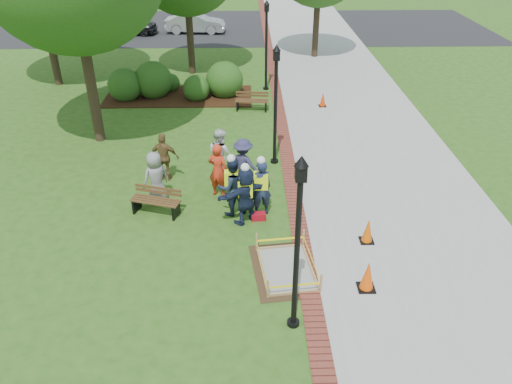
{
  "coord_description": "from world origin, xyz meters",
  "views": [
    {
      "loc": [
        0.23,
        -11.15,
        8.33
      ],
      "look_at": [
        0.5,
        1.2,
        1.0
      ],
      "focal_mm": 35.0,
      "sensor_mm": 36.0,
      "label": 1
    }
  ],
  "objects_px": {
    "lamp_near": "(298,235)",
    "cone_front": "(368,276)",
    "wet_concrete_pad": "(287,263)",
    "bench_near": "(156,206)",
    "hivis_worker_c": "(232,185)",
    "hivis_worker_a": "(245,194)",
    "hivis_worker_b": "(261,186)"
  },
  "relations": [
    {
      "from": "cone_front",
      "to": "hivis_worker_b",
      "type": "xyz_separation_m",
      "value": [
        -2.49,
        3.45,
        0.56
      ]
    },
    {
      "from": "wet_concrete_pad",
      "to": "bench_near",
      "type": "relative_size",
      "value": 1.58
    },
    {
      "from": "cone_front",
      "to": "hivis_worker_c",
      "type": "relative_size",
      "value": 0.42
    },
    {
      "from": "wet_concrete_pad",
      "to": "lamp_near",
      "type": "xyz_separation_m",
      "value": [
        0.01,
        -1.91,
        2.25
      ]
    },
    {
      "from": "bench_near",
      "to": "wet_concrete_pad",
      "type": "bearing_deg",
      "value": -36.32
    },
    {
      "from": "cone_front",
      "to": "lamp_near",
      "type": "bearing_deg",
      "value": -148.92
    },
    {
      "from": "cone_front",
      "to": "hivis_worker_b",
      "type": "bearing_deg",
      "value": 125.81
    },
    {
      "from": "wet_concrete_pad",
      "to": "hivis_worker_b",
      "type": "height_order",
      "value": "hivis_worker_b"
    },
    {
      "from": "hivis_worker_a",
      "to": "hivis_worker_c",
      "type": "relative_size",
      "value": 0.98
    },
    {
      "from": "wet_concrete_pad",
      "to": "lamp_near",
      "type": "distance_m",
      "value": 2.95
    },
    {
      "from": "bench_near",
      "to": "cone_front",
      "type": "relative_size",
      "value": 1.88
    },
    {
      "from": "cone_front",
      "to": "lamp_near",
      "type": "distance_m",
      "value": 3.03
    },
    {
      "from": "hivis_worker_a",
      "to": "hivis_worker_b",
      "type": "height_order",
      "value": "hivis_worker_b"
    },
    {
      "from": "cone_front",
      "to": "hivis_worker_a",
      "type": "distance_m",
      "value": 4.27
    },
    {
      "from": "lamp_near",
      "to": "cone_front",
      "type": "bearing_deg",
      "value": 31.08
    },
    {
      "from": "wet_concrete_pad",
      "to": "bench_near",
      "type": "bearing_deg",
      "value": 143.68
    },
    {
      "from": "hivis_worker_a",
      "to": "wet_concrete_pad",
      "type": "bearing_deg",
      "value": -65.14
    },
    {
      "from": "bench_near",
      "to": "cone_front",
      "type": "height_order",
      "value": "cone_front"
    },
    {
      "from": "hivis_worker_c",
      "to": "hivis_worker_b",
      "type": "bearing_deg",
      "value": -3.6
    },
    {
      "from": "bench_near",
      "to": "hivis_worker_b",
      "type": "distance_m",
      "value": 3.24
    },
    {
      "from": "bench_near",
      "to": "hivis_worker_c",
      "type": "bearing_deg",
      "value": -0.58
    },
    {
      "from": "lamp_near",
      "to": "hivis_worker_a",
      "type": "relative_size",
      "value": 2.19
    },
    {
      "from": "wet_concrete_pad",
      "to": "bench_near",
      "type": "distance_m",
      "value": 4.67
    },
    {
      "from": "cone_front",
      "to": "wet_concrete_pad",
      "type": "bearing_deg",
      "value": 157.96
    },
    {
      "from": "hivis_worker_b",
      "to": "hivis_worker_c",
      "type": "distance_m",
      "value": 0.86
    },
    {
      "from": "hivis_worker_a",
      "to": "hivis_worker_b",
      "type": "distance_m",
      "value": 0.62
    },
    {
      "from": "cone_front",
      "to": "hivis_worker_c",
      "type": "height_order",
      "value": "hivis_worker_c"
    },
    {
      "from": "bench_near",
      "to": "cone_front",
      "type": "bearing_deg",
      "value": -31.97
    },
    {
      "from": "hivis_worker_b",
      "to": "hivis_worker_c",
      "type": "relative_size",
      "value": 0.98
    },
    {
      "from": "lamp_near",
      "to": "hivis_worker_c",
      "type": "height_order",
      "value": "lamp_near"
    },
    {
      "from": "cone_front",
      "to": "hivis_worker_c",
      "type": "distance_m",
      "value": 4.89
    },
    {
      "from": "bench_near",
      "to": "hivis_worker_a",
      "type": "distance_m",
      "value": 2.84
    }
  ]
}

